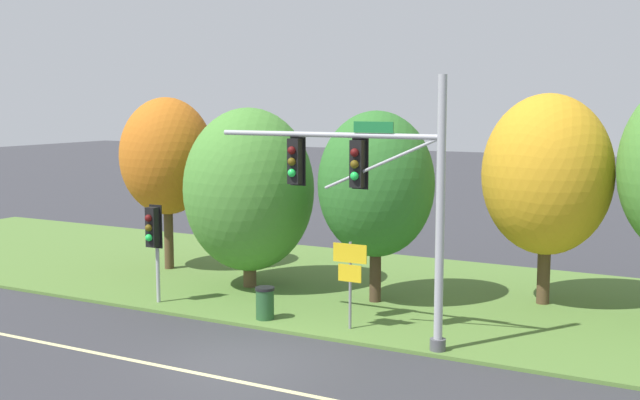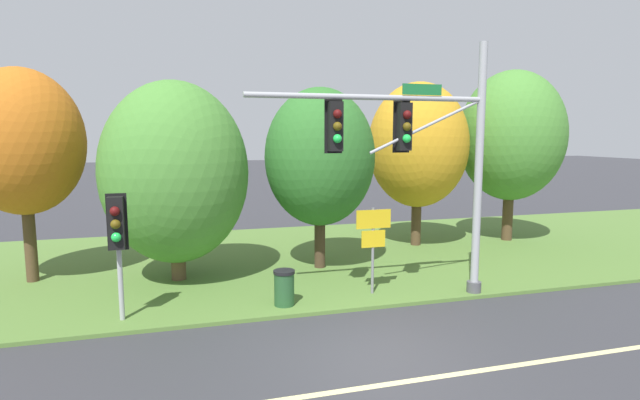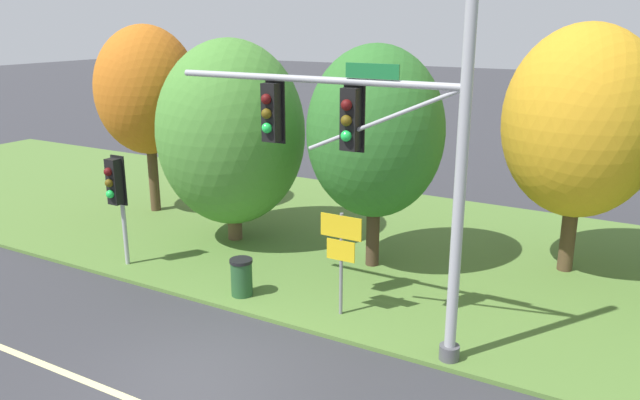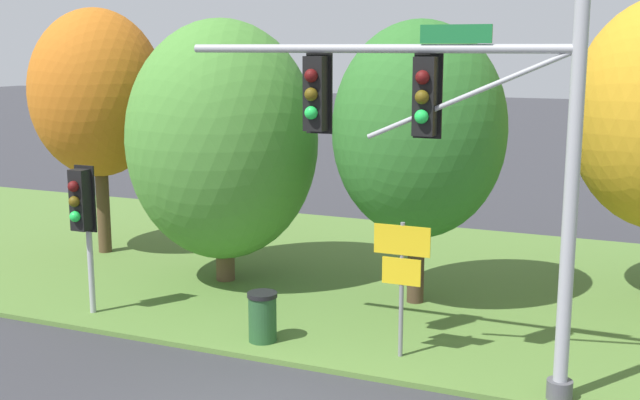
{
  "view_description": "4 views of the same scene",
  "coord_description": "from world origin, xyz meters",
  "px_view_note": "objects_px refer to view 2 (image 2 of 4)",
  "views": [
    {
      "loc": [
        10.83,
        -15.7,
        6.33
      ],
      "look_at": [
        0.08,
        4.13,
        3.52
      ],
      "focal_mm": 45.0,
      "sensor_mm": 36.0,
      "label": 1
    },
    {
      "loc": [
        -3.78,
        -9.08,
        4.5
      ],
      "look_at": [
        0.12,
        4.54,
        2.65
      ],
      "focal_mm": 28.0,
      "sensor_mm": 36.0,
      "label": 2
    },
    {
      "loc": [
        7.37,
        -8.0,
        6.59
      ],
      "look_at": [
        0.72,
        3.65,
        2.69
      ],
      "focal_mm": 35.0,
      "sensor_mm": 36.0,
      "label": 3
    },
    {
      "loc": [
        5.34,
        -9.33,
        5.47
      ],
      "look_at": [
        -0.26,
        3.66,
        2.76
      ],
      "focal_mm": 45.0,
      "sensor_mm": 36.0,
      "label": 4
    }
  ],
  "objects_px": {
    "tree_behind_signpost": "(320,157)",
    "tree_mid_verge": "(418,145)",
    "route_sign_post": "(373,236)",
    "tree_nearest_road": "(23,142)",
    "tree_left_of_mast": "(175,173)",
    "pedestrian_signal_near_kerb": "(117,230)",
    "tree_tall_centre": "(511,136)",
    "traffic_signal_mast": "(421,149)",
    "trash_bin": "(284,288)"
  },
  "relations": [
    {
      "from": "tree_behind_signpost",
      "to": "tree_mid_verge",
      "type": "xyz_separation_m",
      "value": [
        4.66,
        2.24,
        0.32
      ]
    },
    {
      "from": "route_sign_post",
      "to": "tree_nearest_road",
      "type": "height_order",
      "value": "tree_nearest_road"
    },
    {
      "from": "tree_left_of_mast",
      "to": "tree_behind_signpost",
      "type": "relative_size",
      "value": 1.01
    },
    {
      "from": "pedestrian_signal_near_kerb",
      "to": "route_sign_post",
      "type": "distance_m",
      "value": 6.56
    },
    {
      "from": "tree_behind_signpost",
      "to": "tree_tall_centre",
      "type": "distance_m",
      "value": 9.06
    },
    {
      "from": "traffic_signal_mast",
      "to": "tree_left_of_mast",
      "type": "bearing_deg",
      "value": 150.02
    },
    {
      "from": "traffic_signal_mast",
      "to": "route_sign_post",
      "type": "distance_m",
      "value": 2.71
    },
    {
      "from": "route_sign_post",
      "to": "tree_tall_centre",
      "type": "xyz_separation_m",
      "value": [
        8.15,
        5.14,
        2.71
      ]
    },
    {
      "from": "tree_tall_centre",
      "to": "pedestrian_signal_near_kerb",
      "type": "bearing_deg",
      "value": -159.39
    },
    {
      "from": "pedestrian_signal_near_kerb",
      "to": "trash_bin",
      "type": "bearing_deg",
      "value": 1.49
    },
    {
      "from": "route_sign_post",
      "to": "tree_left_of_mast",
      "type": "xyz_separation_m",
      "value": [
        -5.2,
        2.92,
        1.64
      ]
    },
    {
      "from": "pedestrian_signal_near_kerb",
      "to": "tree_tall_centre",
      "type": "distance_m",
      "value": 15.83
    },
    {
      "from": "pedestrian_signal_near_kerb",
      "to": "trash_bin",
      "type": "xyz_separation_m",
      "value": [
        3.95,
        0.1,
        -1.74
      ]
    },
    {
      "from": "route_sign_post",
      "to": "tree_nearest_road",
      "type": "xyz_separation_m",
      "value": [
        -9.46,
        3.93,
        2.55
      ]
    },
    {
      "from": "tree_nearest_road",
      "to": "trash_bin",
      "type": "relative_size",
      "value": 6.83
    },
    {
      "from": "pedestrian_signal_near_kerb",
      "to": "route_sign_post",
      "type": "bearing_deg",
      "value": 3.33
    },
    {
      "from": "traffic_signal_mast",
      "to": "tree_mid_verge",
      "type": "distance_m",
      "value": 6.7
    },
    {
      "from": "pedestrian_signal_near_kerb",
      "to": "tree_behind_signpost",
      "type": "xyz_separation_m",
      "value": [
        5.88,
        3.47,
        1.46
      ]
    },
    {
      "from": "tree_behind_signpost",
      "to": "trash_bin",
      "type": "height_order",
      "value": "tree_behind_signpost"
    },
    {
      "from": "tree_left_of_mast",
      "to": "tree_tall_centre",
      "type": "distance_m",
      "value": 13.58
    },
    {
      "from": "tree_nearest_road",
      "to": "trash_bin",
      "type": "xyz_separation_m",
      "value": [
        6.89,
        -4.21,
        -3.71
      ]
    },
    {
      "from": "route_sign_post",
      "to": "tree_left_of_mast",
      "type": "bearing_deg",
      "value": 150.7
    },
    {
      "from": "tree_behind_signpost",
      "to": "tree_mid_verge",
      "type": "height_order",
      "value": "tree_mid_verge"
    },
    {
      "from": "tree_nearest_road",
      "to": "tree_left_of_mast",
      "type": "distance_m",
      "value": 4.47
    },
    {
      "from": "tree_behind_signpost",
      "to": "traffic_signal_mast",
      "type": "bearing_deg",
      "value": -65.93
    },
    {
      "from": "traffic_signal_mast",
      "to": "tree_behind_signpost",
      "type": "xyz_separation_m",
      "value": [
        -1.68,
        3.77,
        -0.37
      ]
    },
    {
      "from": "tree_tall_centre",
      "to": "trash_bin",
      "type": "xyz_separation_m",
      "value": [
        -10.73,
        -5.42,
        -3.88
      ]
    },
    {
      "from": "tree_tall_centre",
      "to": "trash_bin",
      "type": "bearing_deg",
      "value": -153.2
    },
    {
      "from": "tree_mid_verge",
      "to": "traffic_signal_mast",
      "type": "bearing_deg",
      "value": -116.39
    },
    {
      "from": "traffic_signal_mast",
      "to": "pedestrian_signal_near_kerb",
      "type": "bearing_deg",
      "value": 177.74
    },
    {
      "from": "pedestrian_signal_near_kerb",
      "to": "tree_left_of_mast",
      "type": "relative_size",
      "value": 0.51
    },
    {
      "from": "tree_left_of_mast",
      "to": "tree_tall_centre",
      "type": "height_order",
      "value": "tree_tall_centre"
    },
    {
      "from": "tree_nearest_road",
      "to": "tree_tall_centre",
      "type": "xyz_separation_m",
      "value": [
        17.62,
        1.21,
        0.17
      ]
    },
    {
      "from": "tree_nearest_road",
      "to": "tree_left_of_mast",
      "type": "bearing_deg",
      "value": -13.35
    },
    {
      "from": "tree_mid_verge",
      "to": "tree_tall_centre",
      "type": "height_order",
      "value": "tree_tall_centre"
    },
    {
      "from": "route_sign_post",
      "to": "traffic_signal_mast",
      "type": "bearing_deg",
      "value": -33.25
    },
    {
      "from": "tree_left_of_mast",
      "to": "tree_mid_verge",
      "type": "xyz_separation_m",
      "value": [
        9.22,
        2.41,
        0.71
      ]
    },
    {
      "from": "tree_left_of_mast",
      "to": "traffic_signal_mast",
      "type": "bearing_deg",
      "value": -29.98
    },
    {
      "from": "tree_mid_verge",
      "to": "tree_tall_centre",
      "type": "bearing_deg",
      "value": -2.56
    },
    {
      "from": "traffic_signal_mast",
      "to": "route_sign_post",
      "type": "bearing_deg",
      "value": 146.75
    },
    {
      "from": "tree_nearest_road",
      "to": "pedestrian_signal_near_kerb",
      "type": "bearing_deg",
      "value": -55.75
    },
    {
      "from": "tree_tall_centre",
      "to": "tree_nearest_road",
      "type": "bearing_deg",
      "value": -176.07
    },
    {
      "from": "tree_left_of_mast",
      "to": "tree_behind_signpost",
      "type": "distance_m",
      "value": 4.57
    },
    {
      "from": "tree_nearest_road",
      "to": "tree_mid_verge",
      "type": "relative_size",
      "value": 0.98
    },
    {
      "from": "pedestrian_signal_near_kerb",
      "to": "tree_behind_signpost",
      "type": "relative_size",
      "value": 0.52
    },
    {
      "from": "tree_behind_signpost",
      "to": "tree_tall_centre",
      "type": "xyz_separation_m",
      "value": [
        8.8,
        2.05,
        0.68
      ]
    },
    {
      "from": "pedestrian_signal_near_kerb",
      "to": "tree_mid_verge",
      "type": "bearing_deg",
      "value": 28.43
    },
    {
      "from": "traffic_signal_mast",
      "to": "pedestrian_signal_near_kerb",
      "type": "xyz_separation_m",
      "value": [
        -7.56,
        0.3,
        -1.83
      ]
    },
    {
      "from": "tree_behind_signpost",
      "to": "tree_tall_centre",
      "type": "relative_size",
      "value": 0.84
    },
    {
      "from": "traffic_signal_mast",
      "to": "tree_tall_centre",
      "type": "bearing_deg",
      "value": 39.27
    }
  ]
}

